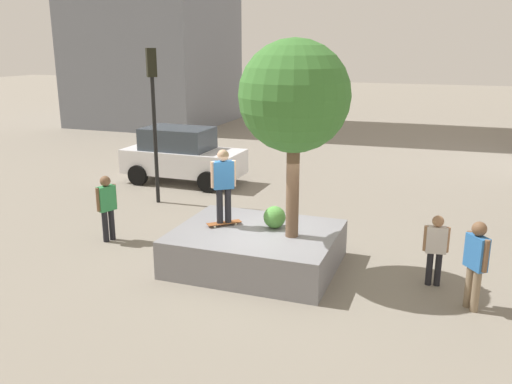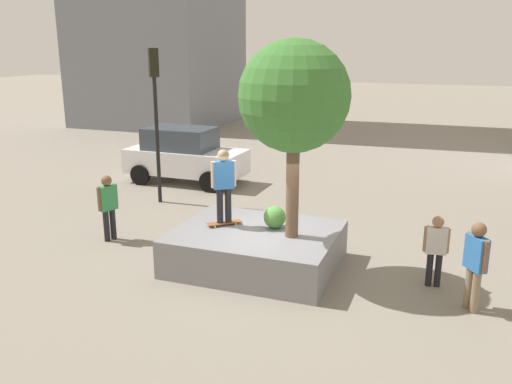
{
  "view_description": "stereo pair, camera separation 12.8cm",
  "coord_description": "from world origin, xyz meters",
  "px_view_note": "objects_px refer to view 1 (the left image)",
  "views": [
    {
      "loc": [
        3.7,
        -10.69,
        4.94
      ],
      "look_at": [
        -0.21,
        0.08,
        1.76
      ],
      "focal_mm": 37.81,
      "sensor_mm": 36.0,
      "label": 1
    },
    {
      "loc": [
        3.82,
        -10.65,
        4.94
      ],
      "look_at": [
        -0.21,
        0.08,
        1.76
      ],
      "focal_mm": 37.81,
      "sensor_mm": 36.0,
      "label": 2
    }
  ],
  "objects_px": {
    "plaza_tree": "(294,97)",
    "traffic_light_median": "(153,100)",
    "planter_ledge": "(256,248)",
    "police_car": "(182,155)",
    "passerby_with_bag": "(107,204)",
    "bystander_watching": "(476,259)",
    "skateboarder": "(223,181)",
    "pedestrian_crossing": "(436,245)",
    "skateboard": "(224,223)"
  },
  "relations": [
    {
      "from": "planter_ledge",
      "to": "pedestrian_crossing",
      "type": "relative_size",
      "value": 2.35
    },
    {
      "from": "bystander_watching",
      "to": "skateboarder",
      "type": "bearing_deg",
      "value": 173.45
    },
    {
      "from": "traffic_light_median",
      "to": "skateboarder",
      "type": "bearing_deg",
      "value": -43.31
    },
    {
      "from": "traffic_light_median",
      "to": "passerby_with_bag",
      "type": "relative_size",
      "value": 2.78
    },
    {
      "from": "planter_ledge",
      "to": "passerby_with_bag",
      "type": "distance_m",
      "value": 4.17
    },
    {
      "from": "police_car",
      "to": "traffic_light_median",
      "type": "xyz_separation_m",
      "value": [
        0.42,
        -2.54,
        2.23
      ]
    },
    {
      "from": "bystander_watching",
      "to": "plaza_tree",
      "type": "bearing_deg",
      "value": 172.8
    },
    {
      "from": "police_car",
      "to": "bystander_watching",
      "type": "height_order",
      "value": "police_car"
    },
    {
      "from": "police_car",
      "to": "traffic_light_median",
      "type": "height_order",
      "value": "traffic_light_median"
    },
    {
      "from": "passerby_with_bag",
      "to": "traffic_light_median",
      "type": "bearing_deg",
      "value": 99.43
    },
    {
      "from": "passerby_with_bag",
      "to": "bystander_watching",
      "type": "distance_m",
      "value": 8.74
    },
    {
      "from": "planter_ledge",
      "to": "skateboard",
      "type": "relative_size",
      "value": 4.92
    },
    {
      "from": "planter_ledge",
      "to": "bystander_watching",
      "type": "distance_m",
      "value": 4.66
    },
    {
      "from": "skateboard",
      "to": "pedestrian_crossing",
      "type": "bearing_deg",
      "value": 2.96
    },
    {
      "from": "traffic_light_median",
      "to": "passerby_with_bag",
      "type": "xyz_separation_m",
      "value": [
        0.58,
        -3.5,
        -2.26
      ]
    },
    {
      "from": "traffic_light_median",
      "to": "bystander_watching",
      "type": "height_order",
      "value": "traffic_light_median"
    },
    {
      "from": "planter_ledge",
      "to": "passerby_with_bag",
      "type": "height_order",
      "value": "passerby_with_bag"
    },
    {
      "from": "plaza_tree",
      "to": "pedestrian_crossing",
      "type": "bearing_deg",
      "value": 7.43
    },
    {
      "from": "planter_ledge",
      "to": "bystander_watching",
      "type": "xyz_separation_m",
      "value": [
        4.59,
        -0.54,
        0.59
      ]
    },
    {
      "from": "police_car",
      "to": "passerby_with_bag",
      "type": "bearing_deg",
      "value": -80.54
    },
    {
      "from": "planter_ledge",
      "to": "police_car",
      "type": "relative_size",
      "value": 0.83
    },
    {
      "from": "police_car",
      "to": "pedestrian_crossing",
      "type": "bearing_deg",
      "value": -33.58
    },
    {
      "from": "plaza_tree",
      "to": "skateboard",
      "type": "bearing_deg",
      "value": 174.91
    },
    {
      "from": "skateboard",
      "to": "bystander_watching",
      "type": "relative_size",
      "value": 0.42
    },
    {
      "from": "skateboarder",
      "to": "bystander_watching",
      "type": "distance_m",
      "value": 5.51
    },
    {
      "from": "skateboarder",
      "to": "pedestrian_crossing",
      "type": "distance_m",
      "value": 4.78
    },
    {
      "from": "police_car",
      "to": "bystander_watching",
      "type": "distance_m",
      "value": 11.87
    },
    {
      "from": "traffic_light_median",
      "to": "bystander_watching",
      "type": "bearing_deg",
      "value": -24.77
    },
    {
      "from": "planter_ledge",
      "to": "traffic_light_median",
      "type": "bearing_deg",
      "value": 141.48
    },
    {
      "from": "police_car",
      "to": "passerby_with_bag",
      "type": "relative_size",
      "value": 2.52
    },
    {
      "from": "planter_ledge",
      "to": "police_car",
      "type": "distance_m",
      "value": 8.13
    },
    {
      "from": "planter_ledge",
      "to": "skateboard",
      "type": "distance_m",
      "value": 0.95
    },
    {
      "from": "police_car",
      "to": "traffic_light_median",
      "type": "distance_m",
      "value": 3.4
    },
    {
      "from": "plaza_tree",
      "to": "traffic_light_median",
      "type": "relative_size",
      "value": 0.88
    },
    {
      "from": "plaza_tree",
      "to": "skateboarder",
      "type": "distance_m",
      "value": 2.57
    },
    {
      "from": "skateboard",
      "to": "skateboarder",
      "type": "relative_size",
      "value": 0.43
    },
    {
      "from": "traffic_light_median",
      "to": "bystander_watching",
      "type": "xyz_separation_m",
      "value": [
        9.29,
        -4.29,
        -2.23
      ]
    },
    {
      "from": "skateboarder",
      "to": "planter_ledge",
      "type": "bearing_deg",
      "value": -5.35
    },
    {
      "from": "skateboard",
      "to": "passerby_with_bag",
      "type": "xyz_separation_m",
      "value": [
        -3.31,
        0.17,
        0.08
      ]
    },
    {
      "from": "planter_ledge",
      "to": "skateboarder",
      "type": "xyz_separation_m",
      "value": [
        -0.81,
        0.08,
        1.49
      ]
    },
    {
      "from": "planter_ledge",
      "to": "skateboard",
      "type": "bearing_deg",
      "value": 174.65
    },
    {
      "from": "traffic_light_median",
      "to": "planter_ledge",
      "type": "bearing_deg",
      "value": -38.52
    },
    {
      "from": "police_car",
      "to": "pedestrian_crossing",
      "type": "xyz_separation_m",
      "value": [
        8.98,
        -5.96,
        -0.13
      ]
    },
    {
      "from": "plaza_tree",
      "to": "passerby_with_bag",
      "type": "xyz_separation_m",
      "value": [
        -4.98,
        0.31,
        -2.87
      ]
    },
    {
      "from": "skateboard",
      "to": "plaza_tree",
      "type": "bearing_deg",
      "value": -5.09
    },
    {
      "from": "skateboarder",
      "to": "traffic_light_median",
      "type": "bearing_deg",
      "value": 136.69
    },
    {
      "from": "plaza_tree",
      "to": "passerby_with_bag",
      "type": "relative_size",
      "value": 2.43
    },
    {
      "from": "skateboarder",
      "to": "police_car",
      "type": "bearing_deg",
      "value": 124.82
    },
    {
      "from": "traffic_light_median",
      "to": "passerby_with_bag",
      "type": "distance_m",
      "value": 4.21
    },
    {
      "from": "passerby_with_bag",
      "to": "bystander_watching",
      "type": "xyz_separation_m",
      "value": [
        8.71,
        -0.79,
        0.02
      ]
    }
  ]
}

